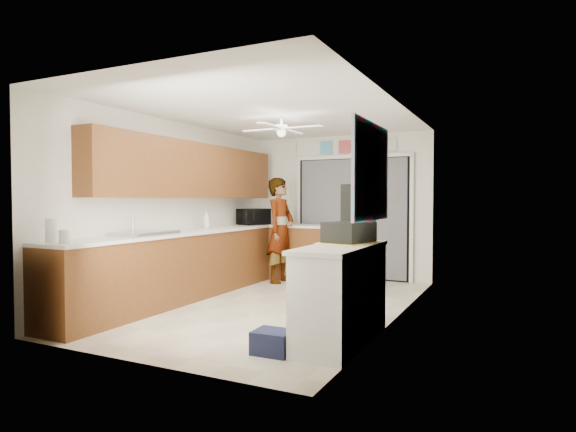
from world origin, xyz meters
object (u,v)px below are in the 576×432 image
(cardboard_box, at_px, (308,323))
(man, at_px, (280,230))
(suitcase, at_px, (349,232))
(navy_crate, at_px, (273,342))
(dog, at_px, (329,278))
(microwave, at_px, (254,217))
(soap_bottle, at_px, (207,219))
(paper_towel_roll, at_px, (51,231))

(cardboard_box, distance_m, man, 3.18)
(suitcase, relative_size, navy_crate, 1.45)
(man, distance_m, dog, 1.42)
(microwave, relative_size, navy_crate, 1.48)
(microwave, xyz_separation_m, man, (0.55, -0.07, -0.21))
(microwave, distance_m, navy_crate, 4.15)
(soap_bottle, relative_size, suitcase, 0.55)
(navy_crate, relative_size, man, 0.20)
(cardboard_box, relative_size, man, 0.21)
(suitcase, distance_m, dog, 2.19)
(cardboard_box, xyz_separation_m, navy_crate, (-0.03, -0.73, -0.01))
(cardboard_box, xyz_separation_m, man, (-1.64, 2.61, 0.76))
(microwave, xyz_separation_m, cardboard_box, (2.19, -2.68, -0.97))
(microwave, distance_m, paper_towel_roll, 3.87)
(paper_towel_roll, bearing_deg, man, 80.01)
(dog, bearing_deg, paper_towel_roll, -104.90)
(navy_crate, distance_m, dog, 2.76)
(man, bearing_deg, dog, -117.07)
(cardboard_box, height_order, dog, dog)
(man, xyz_separation_m, dog, (1.11, -0.62, -0.63))
(microwave, bearing_deg, paper_towel_roll, -158.21)
(cardboard_box, bearing_deg, suitcase, 23.66)
(paper_towel_roll, bearing_deg, dog, 60.74)
(suitcase, relative_size, cardboard_box, 1.37)
(soap_bottle, bearing_deg, microwave, 83.46)
(navy_crate, bearing_deg, dog, 100.50)
(soap_bottle, height_order, suitcase, soap_bottle)
(microwave, height_order, navy_crate, microwave)
(microwave, relative_size, suitcase, 1.03)
(man, height_order, dog, man)
(microwave, distance_m, man, 0.59)
(cardboard_box, distance_m, dog, 2.06)
(paper_towel_roll, height_order, dog, paper_towel_roll)
(suitcase, xyz_separation_m, dog, (-0.91, 1.82, -0.80))
(suitcase, height_order, dog, suitcase)
(paper_towel_roll, xyz_separation_m, suitcase, (2.69, 1.35, -0.02))
(suitcase, xyz_separation_m, man, (-2.02, 2.45, -0.18))
(navy_crate, height_order, dog, dog)
(microwave, height_order, cardboard_box, microwave)
(paper_towel_roll, relative_size, suitcase, 0.50)
(soap_bottle, distance_m, man, 1.33)
(microwave, xyz_separation_m, paper_towel_roll, (-0.12, -3.87, -0.02))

